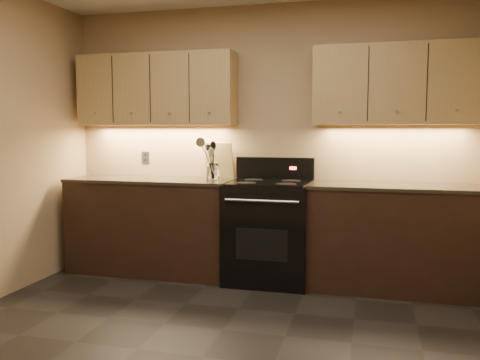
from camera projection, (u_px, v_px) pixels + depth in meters
name	position (u px, v px, depth m)	size (l,w,h in m)	color
floor	(203.00, 357.00, 3.15)	(4.00, 4.00, 0.00)	black
wall_back	(268.00, 141.00, 4.95)	(4.00, 0.04, 2.60)	tan
counter_left	(152.00, 225.00, 5.02)	(1.62, 0.62, 0.93)	black
counter_right	(393.00, 237.00, 4.44)	(1.46, 0.62, 0.93)	black
stove	(269.00, 230.00, 4.70)	(0.76, 0.68, 1.14)	black
upper_cab_left	(156.00, 90.00, 5.03)	(1.60, 0.30, 0.70)	tan
upper_cab_right	(396.00, 85.00, 4.46)	(1.44, 0.30, 0.70)	tan
outlet_plate	(145.00, 157.00, 5.29)	(0.09, 0.01, 0.12)	#B2B5BA
utensil_crock	(213.00, 172.00, 4.85)	(0.14, 0.14, 0.16)	white
cutting_board	(219.00, 160.00, 5.04)	(0.28, 0.02, 0.36)	tan
wooden_spoon	(209.00, 163.00, 4.83)	(0.06, 0.06, 0.29)	tan
black_spoon	(213.00, 160.00, 4.85)	(0.06, 0.06, 0.34)	black
black_turner	(213.00, 161.00, 4.82)	(0.08, 0.08, 0.33)	black
steel_spatula	(217.00, 160.00, 4.84)	(0.08, 0.08, 0.35)	silver
steel_skimmer	(216.00, 158.00, 4.81)	(0.09, 0.09, 0.39)	silver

